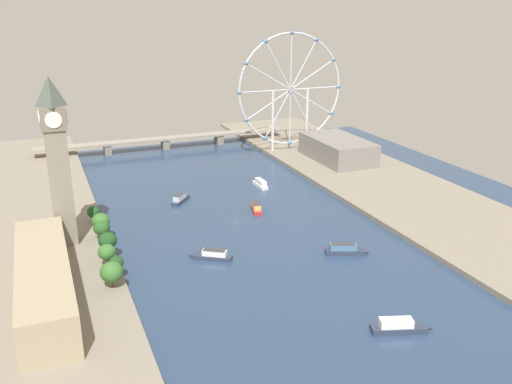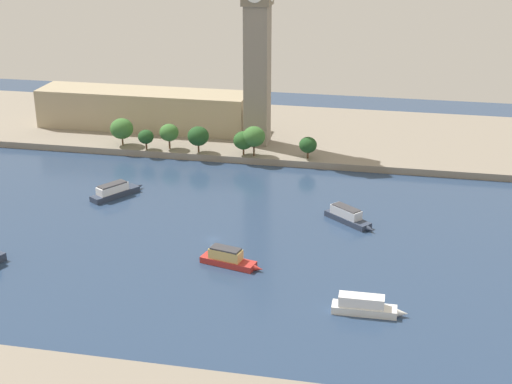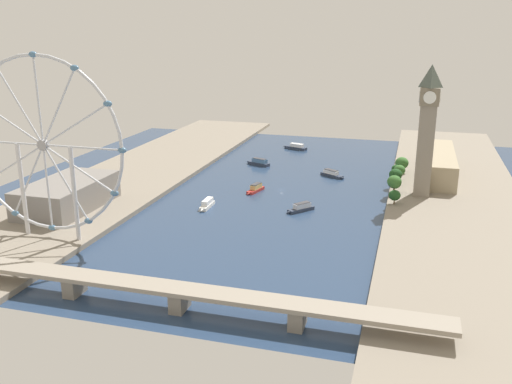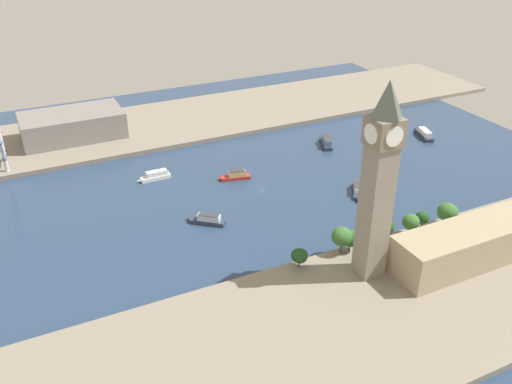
{
  "view_description": "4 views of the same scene",
  "coord_description": "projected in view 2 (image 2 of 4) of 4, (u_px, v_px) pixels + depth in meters",
  "views": [
    {
      "loc": [
        -107.15,
        -298.68,
        126.74
      ],
      "look_at": [
        21.93,
        21.08,
        8.38
      ],
      "focal_mm": 38.93,
      "sensor_mm": 36.0,
      "label": 1
    },
    {
      "loc": [
        219.46,
        59.09,
        108.48
      ],
      "look_at": [
        5.48,
        15.93,
        20.9
      ],
      "focal_mm": 51.34,
      "sensor_mm": 36.0,
      "label": 2
    },
    {
      "loc": [
        -90.34,
        384.41,
        117.33
      ],
      "look_at": [
        -0.9,
        72.04,
        19.36
      ],
      "focal_mm": 39.11,
      "sensor_mm": 36.0,
      "label": 3
    },
    {
      "loc": [
        -258.02,
        128.88,
        153.59
      ],
      "look_at": [
        -19.15,
        13.11,
        9.59
      ],
      "focal_mm": 38.53,
      "sensor_mm": 36.0,
      "label": 4
    }
  ],
  "objects": [
    {
      "name": "clock_tower",
      "position": [
        257.0,
        42.0,
        323.14
      ],
      "size": [
        13.4,
        13.4,
        89.41
      ],
      "color": "gray",
      "rests_on": "riverbank_left"
    },
    {
      "name": "tour_boat_3",
      "position": [
        228.0,
        258.0,
        232.47
      ],
      "size": [
        9.26,
        21.43,
        5.82
      ],
      "rotation": [
        0.0,
        0.0,
        1.33
      ],
      "color": "#B22D28",
      "rests_on": "ground_plane"
    },
    {
      "name": "tour_boat_1",
      "position": [
        365.0,
        306.0,
        205.23
      ],
      "size": [
        5.08,
        21.33,
        5.5
      ],
      "rotation": [
        0.0,
        0.0,
        1.58
      ],
      "color": "white",
      "rests_on": "ground_plane"
    },
    {
      "name": "tour_boat_2",
      "position": [
        115.0,
        191.0,
        286.17
      ],
      "size": [
        21.82,
        16.05,
        5.63
      ],
      "rotation": [
        0.0,
        0.0,
        2.56
      ],
      "color": "#2D384C",
      "rests_on": "ground_plane"
    },
    {
      "name": "parliament_block",
      "position": [
        143.0,
        109.0,
        360.03
      ],
      "size": [
        22.0,
        103.91,
        18.57
      ],
      "primitive_type": "cube",
      "color": "tan",
      "rests_on": "riverbank_left"
    },
    {
      "name": "riverbank_left",
      "position": [
        275.0,
        132.0,
        361.38
      ],
      "size": [
        90.0,
        520.0,
        3.0
      ],
      "primitive_type": "cube",
      "color": "gray",
      "rests_on": "ground_plane"
    },
    {
      "name": "ground_plane",
      "position": [
        214.0,
        239.0,
        250.89
      ],
      "size": [
        414.12,
        414.12,
        0.0
      ],
      "primitive_type": "plane",
      "color": "navy"
    },
    {
      "name": "tree_row_embankment",
      "position": [
        200.0,
        135.0,
        325.96
      ],
      "size": [
        13.34,
        95.33,
        13.41
      ],
      "color": "#513823",
      "rests_on": "riverbank_left"
    },
    {
      "name": "tour_boat_0",
      "position": [
        348.0,
        216.0,
        263.34
      ],
      "size": [
        16.82,
        19.48,
        5.6
      ],
      "rotation": [
        0.0,
        0.0,
        0.89
      ],
      "color": "#2D384C",
      "rests_on": "ground_plane"
    }
  ]
}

